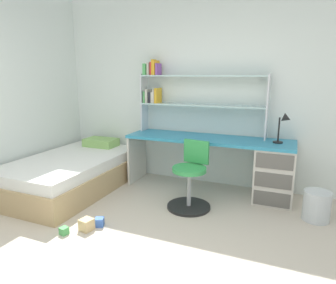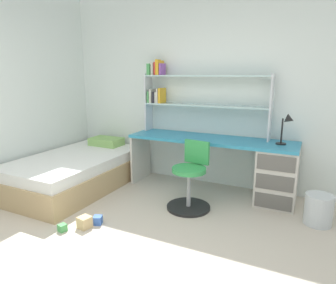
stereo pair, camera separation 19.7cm
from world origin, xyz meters
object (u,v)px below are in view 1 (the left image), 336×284
bed_platform (72,173)px  toy_block_blue_1 (99,222)px  bookshelf_hutch (185,91)px  waste_bin (317,206)px  desk (253,165)px  toy_block_natural_2 (87,225)px  swivel_chair (190,182)px  desk_lamp (285,123)px  toy_block_green_0 (64,231)px

bed_platform → toy_block_blue_1: size_ratio=21.87×
bookshelf_hutch → waste_bin: bearing=-18.2°
desk → toy_block_natural_2: (-1.44, -1.56, -0.37)m
swivel_chair → toy_block_blue_1: (-0.73, -0.82, -0.27)m
desk_lamp → toy_block_green_0: bearing=-138.6°
bed_platform → bookshelf_hutch: bearing=32.0°
bookshelf_hutch → toy_block_natural_2: (-0.43, -1.74, -1.28)m
waste_bin → toy_block_green_0: waste_bin is taller
desk → waste_bin: desk is taller
bookshelf_hutch → toy_block_green_0: bookshelf_hutch is taller
bed_platform → toy_block_blue_1: bed_platform is taller
desk → bookshelf_hutch: bookshelf_hutch is taller
desk → toy_block_green_0: (-1.59, -1.71, -0.39)m
desk → toy_block_blue_1: size_ratio=24.65×
bed_platform → toy_block_blue_1: 1.27m
swivel_chair → toy_block_green_0: swivel_chair is taller
desk → toy_block_blue_1: bearing=-133.6°
desk_lamp → bed_platform: bearing=-166.4°
toy_block_blue_1 → bed_platform: bearing=142.3°
desk_lamp → desk: bearing=178.2°
toy_block_blue_1 → desk: bearing=46.4°
swivel_chair → toy_block_blue_1: 1.13m
bookshelf_hutch → desk_lamp: size_ratio=4.64×
waste_bin → desk: bearing=152.1°
bed_platform → waste_bin: 3.12m
desk → toy_block_blue_1: 2.02m
toy_block_green_0 → waste_bin: bearing=29.4°
toy_block_blue_1 → toy_block_natural_2: toy_block_natural_2 is taller
desk_lamp → bed_platform: (-2.70, -0.65, -0.77)m
desk → swivel_chair: 0.89m
bookshelf_hutch → swivel_chair: 1.35m
bookshelf_hutch → bed_platform: bearing=-148.0°
swivel_chair → bed_platform: size_ratio=0.41×
toy_block_blue_1 → toy_block_natural_2: bearing=-120.6°
waste_bin → toy_block_natural_2: (-2.18, -1.16, -0.10)m
bookshelf_hutch → toy_block_green_0: size_ratio=23.99×
desk → bookshelf_hutch: bearing=169.8°
swivel_chair → toy_block_green_0: 1.48m
bookshelf_hutch → swivel_chair: bookshelf_hutch is taller
bookshelf_hutch → toy_block_blue_1: (-0.36, -1.62, -1.29)m
desk → toy_block_green_0: 2.37m
desk_lamp → waste_bin: bearing=-43.3°
waste_bin → swivel_chair: bearing=-171.0°
desk_lamp → toy_block_natural_2: desk_lamp is taller
toy_block_natural_2 → toy_block_blue_1: bearing=59.4°
bookshelf_hutch → swivel_chair: size_ratio=2.23×
swivel_chair → bed_platform: swivel_chair is taller
waste_bin → toy_block_green_0: 2.69m
desk_lamp → toy_block_blue_1: bearing=-140.1°
toy_block_natural_2 → bookshelf_hutch: bearing=76.1°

